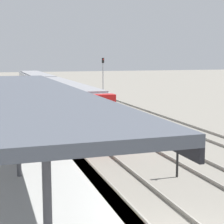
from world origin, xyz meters
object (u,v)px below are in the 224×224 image
(person_on_platform, at_px, (69,135))
(train_near, at_px, (47,92))
(signal_mast_far, at_px, (103,71))
(signal_post_near, at_px, (178,154))

(person_on_platform, xyz_separation_m, train_near, (2.02, 20.03, -0.04))
(train_near, bearing_deg, signal_mast_far, 56.11)
(person_on_platform, bearing_deg, train_near, 84.25)
(person_on_platform, xyz_separation_m, signal_mast_far, (12.04, 34.95, 1.28))
(person_on_platform, relative_size, train_near, 0.05)
(train_near, height_order, signal_mast_far, signal_mast_far)
(signal_mast_far, bearing_deg, person_on_platform, -109.01)
(person_on_platform, height_order, signal_mast_far, signal_mast_far)
(train_near, bearing_deg, signal_post_near, -83.76)
(signal_post_near, bearing_deg, train_near, 96.24)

